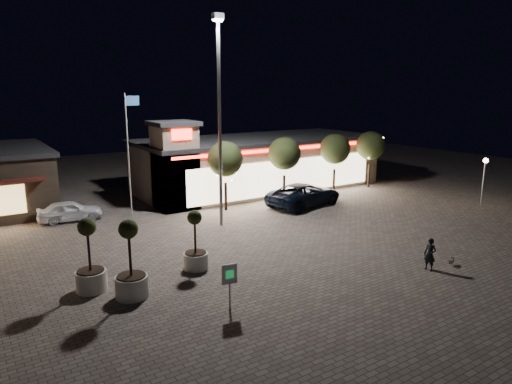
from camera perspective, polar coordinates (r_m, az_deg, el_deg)
ground at (r=20.97m, az=1.45°, el=-10.29°), size 90.00×90.00×0.00m
retail_building at (r=38.21m, az=-0.14°, el=3.69°), size 20.40×8.40×6.10m
floodlight_pole at (r=27.21m, az=-4.59°, el=10.19°), size 0.60×0.40×12.38m
flagpole at (r=30.49m, az=-15.57°, el=5.74°), size 0.95×0.10×8.00m
lamp_post_east at (r=36.20m, az=26.65°, el=2.22°), size 0.36×0.36×3.48m
string_tree_a at (r=31.12m, az=-3.87°, el=4.11°), size 2.42×2.42×4.79m
string_tree_b at (r=33.81m, az=3.58°, el=4.80°), size 2.42×2.42×4.79m
string_tree_c at (r=36.98m, az=9.85°, el=5.31°), size 2.42×2.42×4.79m
string_tree_d at (r=39.78m, az=14.12°, el=5.63°), size 2.42×2.42×4.79m
pickup_truck at (r=32.91m, az=6.05°, el=-0.31°), size 6.36×3.76×1.66m
white_sedan at (r=31.29m, az=-22.24°, el=-2.19°), size 4.03×1.93×1.33m
pedestrian at (r=22.68m, az=20.92°, el=-7.30°), size 0.46×0.61×1.52m
dog at (r=23.82m, az=23.26°, el=-7.84°), size 0.47×0.30×0.26m
planter_left at (r=20.28m, az=-19.99°, el=-8.97°), size 1.27×1.27×3.13m
planter_mid at (r=19.17m, az=-15.34°, el=-9.80°), size 1.32×1.32×3.24m
planter_right at (r=21.51m, az=-7.57°, el=-7.31°), size 1.15×1.15×2.82m
valet_sign at (r=17.44m, az=-3.34°, el=-10.67°), size 0.60×0.14×1.82m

